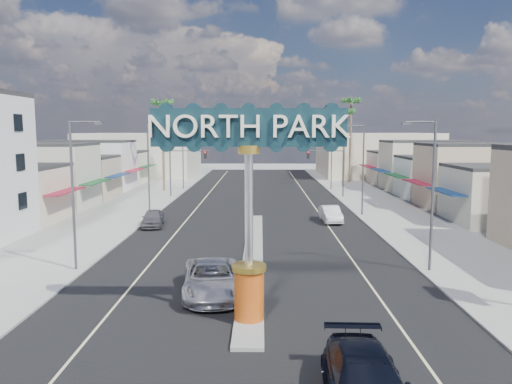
{
  "coord_description": "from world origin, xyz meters",
  "views": [
    {
      "loc": [
        0.5,
        -19.08,
        8.36
      ],
      "look_at": [
        0.22,
        11.36,
        4.64
      ],
      "focal_mm": 35.0,
      "sensor_mm": 36.0,
      "label": 1
    }
  ],
  "objects_px": {
    "gateway_sign": "(249,189)",
    "streetlight_l_far": "(184,154)",
    "streetlight_r_near": "(430,188)",
    "car_parked_left": "(153,218)",
    "palm_left_far": "(162,108)",
    "suv_right": "(366,384)",
    "suv_left": "(212,279)",
    "traffic_signal_left": "(184,164)",
    "streetlight_l_near": "(75,187)",
    "streetlight_l_mid": "(150,165)",
    "streetlight_r_far": "(330,155)",
    "traffic_signal_right": "(329,164)",
    "car_parked_right": "(331,214)",
    "palm_right_far": "(351,106)",
    "palm_right_mid": "(345,116)",
    "streetlight_r_mid": "(362,165)"
  },
  "relations": [
    {
      "from": "streetlight_l_far",
      "to": "streetlight_r_mid",
      "type": "height_order",
      "value": "same"
    },
    {
      "from": "streetlight_l_far",
      "to": "palm_right_mid",
      "type": "relative_size",
      "value": 0.74
    },
    {
      "from": "streetlight_r_far",
      "to": "suv_right",
      "type": "height_order",
      "value": "streetlight_r_far"
    },
    {
      "from": "palm_right_mid",
      "to": "gateway_sign",
      "type": "bearing_deg",
      "value": -103.53
    },
    {
      "from": "streetlight_r_near",
      "to": "suv_left",
      "type": "distance_m",
      "value": 13.83
    },
    {
      "from": "streetlight_r_mid",
      "to": "car_parked_left",
      "type": "distance_m",
      "value": 20.75
    },
    {
      "from": "gateway_sign",
      "to": "streetlight_l_mid",
      "type": "bearing_deg",
      "value": 110.42
    },
    {
      "from": "streetlight_r_near",
      "to": "suv_left",
      "type": "height_order",
      "value": "streetlight_r_near"
    },
    {
      "from": "streetlight_l_near",
      "to": "streetlight_r_near",
      "type": "xyz_separation_m",
      "value": [
        20.87,
        0.0,
        0.0
      ]
    },
    {
      "from": "streetlight_l_near",
      "to": "palm_right_far",
      "type": "xyz_separation_m",
      "value": [
        25.43,
        52.0,
        7.32
      ]
    },
    {
      "from": "palm_right_mid",
      "to": "palm_right_far",
      "type": "relative_size",
      "value": 0.86
    },
    {
      "from": "suv_right",
      "to": "car_parked_right",
      "type": "bearing_deg",
      "value": 85.69
    },
    {
      "from": "traffic_signal_right",
      "to": "palm_right_far",
      "type": "xyz_separation_m",
      "value": [
        5.82,
        18.01,
        8.11
      ]
    },
    {
      "from": "streetlight_r_near",
      "to": "suv_left",
      "type": "relative_size",
      "value": 1.45
    },
    {
      "from": "palm_right_far",
      "to": "car_parked_right",
      "type": "height_order",
      "value": "palm_right_far"
    },
    {
      "from": "streetlight_r_far",
      "to": "traffic_signal_right",
      "type": "bearing_deg",
      "value": -98.86
    },
    {
      "from": "car_parked_right",
      "to": "streetlight_l_near",
      "type": "bearing_deg",
      "value": -139.19
    },
    {
      "from": "traffic_signal_right",
      "to": "palm_right_far",
      "type": "relative_size",
      "value": 0.43
    },
    {
      "from": "streetlight_l_far",
      "to": "suv_left",
      "type": "bearing_deg",
      "value": -79.69
    },
    {
      "from": "streetlight_l_near",
      "to": "suv_right",
      "type": "bearing_deg",
      "value": -46.66
    },
    {
      "from": "traffic_signal_right",
      "to": "palm_right_mid",
      "type": "height_order",
      "value": "palm_right_mid"
    },
    {
      "from": "traffic_signal_right",
      "to": "streetlight_r_far",
      "type": "bearing_deg",
      "value": 81.14
    },
    {
      "from": "streetlight_l_near",
      "to": "palm_left_far",
      "type": "bearing_deg",
      "value": 93.67
    },
    {
      "from": "streetlight_r_far",
      "to": "car_parked_right",
      "type": "bearing_deg",
      "value": -97.71
    },
    {
      "from": "streetlight_l_mid",
      "to": "car_parked_right",
      "type": "bearing_deg",
      "value": -11.37
    },
    {
      "from": "traffic_signal_right",
      "to": "car_parked_right",
      "type": "height_order",
      "value": "traffic_signal_right"
    },
    {
      "from": "traffic_signal_left",
      "to": "car_parked_left",
      "type": "relative_size",
      "value": 1.35
    },
    {
      "from": "suv_left",
      "to": "streetlight_l_far",
      "type": "bearing_deg",
      "value": 93.96
    },
    {
      "from": "gateway_sign",
      "to": "streetlight_r_near",
      "type": "xyz_separation_m",
      "value": [
        10.43,
        8.02,
        -0.86
      ]
    },
    {
      "from": "streetlight_l_mid",
      "to": "palm_right_mid",
      "type": "bearing_deg",
      "value": 47.97
    },
    {
      "from": "streetlight_l_mid",
      "to": "streetlight_r_far",
      "type": "bearing_deg",
      "value": 46.52
    },
    {
      "from": "gateway_sign",
      "to": "palm_left_far",
      "type": "relative_size",
      "value": 0.7
    },
    {
      "from": "palm_right_far",
      "to": "car_parked_right",
      "type": "xyz_separation_m",
      "value": [
        -8.02,
        -35.5,
        -11.64
      ]
    },
    {
      "from": "gateway_sign",
      "to": "streetlight_l_near",
      "type": "bearing_deg",
      "value": 142.45
    },
    {
      "from": "traffic_signal_right",
      "to": "streetlight_r_near",
      "type": "distance_m",
      "value": 34.03
    },
    {
      "from": "palm_left_far",
      "to": "suv_left",
      "type": "distance_m",
      "value": 46.91
    },
    {
      "from": "streetlight_l_near",
      "to": "car_parked_right",
      "type": "distance_m",
      "value": 24.37
    },
    {
      "from": "streetlight_r_near",
      "to": "car_parked_left",
      "type": "relative_size",
      "value": 2.03
    },
    {
      "from": "car_parked_left",
      "to": "streetlight_r_far",
      "type": "bearing_deg",
      "value": 48.6
    },
    {
      "from": "traffic_signal_left",
      "to": "car_parked_left",
      "type": "xyz_separation_m",
      "value": [
        0.18,
        -19.86,
        -3.52
      ]
    },
    {
      "from": "gateway_sign",
      "to": "streetlight_r_mid",
      "type": "xyz_separation_m",
      "value": [
        10.43,
        28.02,
        -0.86
      ]
    },
    {
      "from": "traffic_signal_right",
      "to": "streetlight_l_mid",
      "type": "distance_m",
      "value": 24.11
    },
    {
      "from": "traffic_signal_left",
      "to": "streetlight_r_mid",
      "type": "xyz_separation_m",
      "value": [
        19.62,
        -13.99,
        0.79
      ]
    },
    {
      "from": "traffic_signal_left",
      "to": "car_parked_right",
      "type": "bearing_deg",
      "value": -47.26
    },
    {
      "from": "gateway_sign",
      "to": "streetlight_l_far",
      "type": "xyz_separation_m",
      "value": [
        -10.43,
        50.02,
        -0.86
      ]
    },
    {
      "from": "suv_right",
      "to": "palm_right_far",
      "type": "bearing_deg",
      "value": 82.1
    },
    {
      "from": "streetlight_r_near",
      "to": "palm_right_mid",
      "type": "distance_m",
      "value": 46.4
    },
    {
      "from": "streetlight_l_mid",
      "to": "suv_left",
      "type": "xyz_separation_m",
      "value": [
        8.43,
        -24.35,
        -4.2
      ]
    },
    {
      "from": "palm_left_far",
      "to": "suv_right",
      "type": "relative_size",
      "value": 2.26
    },
    {
      "from": "palm_left_far",
      "to": "suv_left",
      "type": "relative_size",
      "value": 2.11
    }
  ]
}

